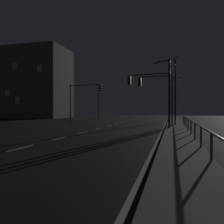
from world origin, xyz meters
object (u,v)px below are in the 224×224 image
(street_lamp_across_street, at_px, (98,99))
(street_lamp_mid_block, at_px, (166,86))
(street_lamp_corner, at_px, (177,94))
(traffic_light_near_right, at_px, (84,95))
(street_lamp_far_end, at_px, (175,85))
(traffic_light_mid_right, at_px, (157,90))
(building_distant, at_px, (16,84))
(traffic_light_far_left, at_px, (151,88))

(street_lamp_across_street, bearing_deg, street_lamp_mid_block, -58.07)
(street_lamp_corner, bearing_deg, street_lamp_mid_block, -93.84)
(traffic_light_near_right, bearing_deg, street_lamp_far_end, -11.27)
(street_lamp_far_end, distance_m, street_lamp_across_street, 23.40)
(traffic_light_near_right, xyz_separation_m, street_lamp_across_street, (-2.93, 15.45, 0.12))
(traffic_light_mid_right, bearing_deg, street_lamp_across_street, 123.09)
(traffic_light_mid_right, distance_m, traffic_light_near_right, 11.32)
(traffic_light_mid_right, distance_m, street_lamp_corner, 17.41)
(street_lamp_mid_block, bearing_deg, building_distant, 144.61)
(traffic_light_near_right, bearing_deg, street_lamp_across_street, 100.75)
(traffic_light_mid_right, bearing_deg, traffic_light_near_right, 154.95)
(traffic_light_mid_right, xyz_separation_m, street_lamp_across_street, (-13.19, 20.24, 0.03))
(street_lamp_corner, xyz_separation_m, street_lamp_across_street, (-15.55, 3.00, -0.55))
(traffic_light_near_right, distance_m, traffic_light_far_left, 11.22)
(traffic_light_far_left, distance_m, street_lamp_far_end, 4.14)
(street_lamp_far_end, bearing_deg, building_distant, 150.75)
(building_distant, bearing_deg, street_lamp_across_street, -7.44)
(street_lamp_corner, height_order, street_lamp_far_end, street_lamp_far_end)
(traffic_light_mid_right, relative_size, traffic_light_near_right, 1.00)
(street_lamp_corner, distance_m, street_lamp_far_end, 14.88)
(traffic_light_near_right, height_order, street_lamp_mid_block, street_lamp_mid_block)
(traffic_light_far_left, bearing_deg, street_lamp_corner, 80.77)
(traffic_light_near_right, relative_size, traffic_light_far_left, 0.98)
(street_lamp_far_end, height_order, building_distant, building_distant)
(traffic_light_mid_right, xyz_separation_m, street_lamp_far_end, (1.90, 2.37, 0.69))
(traffic_light_far_left, bearing_deg, traffic_light_mid_right, 56.45)
(traffic_light_near_right, relative_size, street_lamp_mid_block, 0.85)
(street_lamp_far_end, distance_m, street_lamp_mid_block, 5.06)
(street_lamp_mid_block, relative_size, building_distant, 0.25)
(traffic_light_mid_right, distance_m, street_lamp_far_end, 3.11)
(traffic_light_near_right, bearing_deg, building_distant, 143.63)
(traffic_light_near_right, bearing_deg, street_lamp_mid_block, -33.14)
(traffic_light_far_left, relative_size, street_lamp_mid_block, 0.87)
(building_distant, bearing_deg, traffic_light_near_right, -36.37)
(traffic_light_near_right, distance_m, street_lamp_far_end, 12.42)
(street_lamp_mid_block, bearing_deg, street_lamp_corner, 86.16)
(traffic_light_near_right, bearing_deg, traffic_light_far_left, -30.47)
(street_lamp_across_street, relative_size, building_distant, 0.26)
(traffic_light_near_right, distance_m, street_lamp_mid_block, 13.48)
(street_lamp_far_end, xyz_separation_m, building_distant, (-37.02, 20.74, 3.38))
(street_lamp_far_end, bearing_deg, street_lamp_across_street, 130.17)
(street_lamp_mid_block, bearing_deg, traffic_light_near_right, 146.86)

